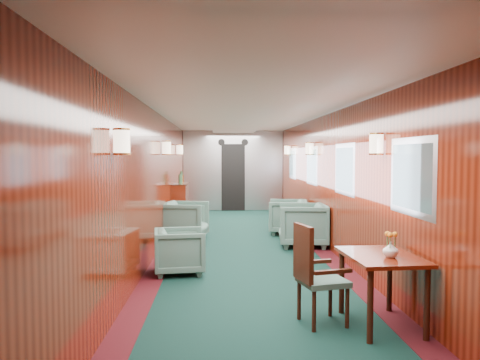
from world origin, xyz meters
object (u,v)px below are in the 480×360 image
Objects in this scene: credenza at (180,204)px; armchair_right_near at (303,225)px; dining_table at (381,266)px; armchair_right_far at (288,217)px; side_chair at (314,270)px; armchair_left_near at (180,251)px; armchair_left_far at (185,221)px.

credenza is 3.50m from armchair_right_near.
dining_table is 6.95m from credenza.
credenza reaches higher than armchair_right_near.
side_chair is at bearing 3.29° from armchair_right_far.
credenza is at bearing 92.17° from side_chair.
armchair_right_far is at bearing -39.58° from armchair_left_near.
armchair_left_near is at bearing -41.83° from armchair_right_near.
armchair_left_near is at bearing -168.03° from armchair_left_far.
armchair_right_near is at bearing 67.57° from side_chair.
dining_table is at bearing -142.75° from armchair_left_near.
dining_table is at bearing 7.13° from armchair_right_near.
dining_table is at bearing 10.23° from armchair_right_far.
armchair_left_near is 2.79m from armchair_right_near.
armchair_right_far reaches higher than armchair_left_near.
armchair_left_far reaches higher than dining_table.
armchair_left_far is (-0.10, 2.63, 0.06)m from armchair_left_near.
credenza is 1.86× the size of armchair_left_near.
credenza is at bearing 107.91° from dining_table.
armchair_right_near reaches higher than armchair_left_near.
armchair_right_near reaches higher than armchair_left_far.
armchair_left_far is 2.32m from armchair_right_near.
armchair_right_near reaches higher than dining_table.
credenza reaches higher than armchair_left_near.
side_chair is 2.55m from armchair_left_near.
side_chair reaches higher than armchair_left_near.
side_chair is at bearing -151.64° from armchair_left_far.
armchair_right_far is (2.36, -1.14, -0.15)m from credenza.
armchair_right_far is at bearing -64.47° from armchair_left_far.
side_chair reaches higher than armchair_left_far.
armchair_right_near is (2.19, -0.78, 0.02)m from armchair_left_far.
armchair_left_far is 1.04× the size of armchair_right_far.
side_chair reaches higher than dining_table.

